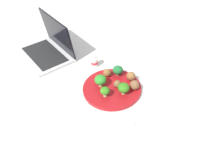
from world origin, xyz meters
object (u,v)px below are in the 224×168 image
Objects in this scene: meatball_mid_left at (135,85)px; laptop at (48,49)px; knife at (144,126)px; yogurt_bottle at (94,62)px; broccoli_floret_front_left at (124,88)px; meatball_near_rim at (131,76)px; fork at (136,130)px; meatball_front_left at (107,73)px; broccoli_floret_back_right at (105,91)px; broccoli_floret_far_rim at (100,80)px; broccoli_floret_mid_right at (118,70)px; napkin at (141,130)px; plate at (112,88)px; meatball_back_left at (117,84)px.

meatball_mid_left is 0.13× the size of laptop.
yogurt_bottle is at bearing -1.72° from knife.
laptop is at bearing 20.58° from broccoli_floret_front_left.
meatball_near_rim is 0.37× the size of fork.
knife is (-0.00, -0.04, -0.00)m from fork.
broccoli_floret_back_right is at bearing 146.57° from meatball_front_left.
broccoli_floret_far_rim is at bearing 77.45° from meatball_near_rim.
broccoli_floret_mid_right is 0.44m from laptop.
laptop is (0.70, 0.14, 0.04)m from napkin.
plate is 0.08m from broccoli_floret_front_left.
broccoli_floret_back_right reaches higher than fork.
napkin is (-0.20, 0.11, -0.04)m from meatball_mid_left.
meatball_back_left is (0.02, -0.08, -0.01)m from broccoli_floret_back_right.
broccoli_floret_back_right is 1.16× the size of meatball_near_rim.
meatball_mid_left is 1.04× the size of meatball_near_rim.
napkin is at bearing 164.48° from broccoli_floret_mid_right.
meatball_front_left is (0.08, -0.02, 0.03)m from plate.
meatball_mid_left is 0.07m from meatball_near_rim.
knife is at bearing 178.28° from yogurt_bottle.
broccoli_floret_front_left is at bearing -159.96° from plate.
broccoli_floret_far_rim is 0.95× the size of yogurt_bottle.
laptop is (0.44, 0.16, 0.03)m from plate.
meatball_back_left is 0.09m from meatball_near_rim.
broccoli_floret_mid_right is 0.15× the size of laptop.
broccoli_floret_far_rim is at bearing 0.90° from fork.
broccoli_floret_back_right is at bearing 163.95° from yogurt_bottle.
broccoli_floret_back_right is 0.23m from knife.
fork is (-0.32, 0.11, -0.04)m from broccoli_floret_mid_right.
broccoli_floret_back_right is 1.43× the size of meatball_back_left.
napkin is 0.49× the size of laptop.
broccoli_floret_mid_right is at bearing -15.52° from napkin.
laptop is (0.47, 0.11, -0.01)m from broccoli_floret_back_right.
broccoli_floret_back_right reaches higher than yogurt_bottle.
meatball_near_rim is (0.04, -0.17, -0.01)m from broccoli_floret_back_right.
napkin is 0.02m from fork.
meatball_mid_left is 0.28m from yogurt_bottle.
meatball_near_rim is at bearing -29.64° from fork.
meatball_front_left is at bearing -9.91° from fork.
meatball_mid_left is 0.22m from knife.
yogurt_bottle reaches higher than meatball_back_left.
knife is 2.22× the size of yogurt_bottle.
meatball_near_rim is 0.68× the size of yogurt_bottle.
meatball_front_left is at bearing -6.79° from napkin.
broccoli_floret_back_right is 0.15× the size of laptop.
broccoli_floret_front_left is 1.44× the size of meatball_front_left.
broccoli_floret_front_left reaches higher than meatball_mid_left.
meatball_front_left is at bearing 67.04° from broccoli_floret_mid_right.
broccoli_floret_far_rim reaches higher than broccoli_floret_back_right.
plate is 0.26m from knife.
broccoli_floret_mid_right is (0.06, -0.07, 0.04)m from plate.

